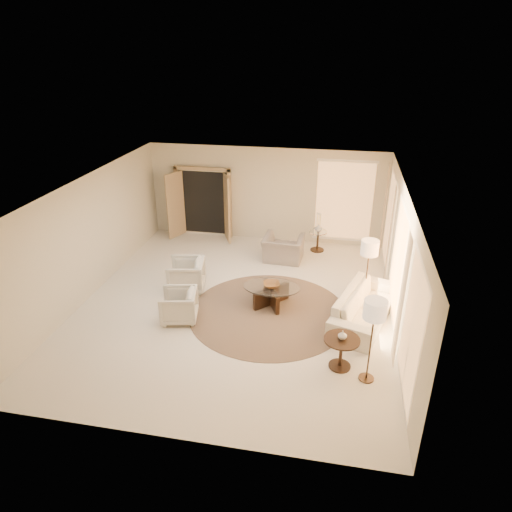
% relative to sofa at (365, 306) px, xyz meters
% --- Properties ---
extents(room, '(7.04, 8.04, 2.83)m').
position_rel_sofa_xyz_m(room, '(-2.89, 0.09, 1.05)').
color(room, white).
rests_on(room, ground).
extents(windows_right, '(0.10, 6.40, 2.40)m').
position_rel_sofa_xyz_m(windows_right, '(0.56, 0.19, 1.00)').
color(windows_right, '#EDA75E').
rests_on(windows_right, room).
extents(window_back_corner, '(1.70, 0.10, 2.40)m').
position_rel_sofa_xyz_m(window_back_corner, '(-0.59, 4.04, 1.00)').
color(window_back_corner, '#EDA75E').
rests_on(window_back_corner, room).
extents(curtains_right, '(0.06, 5.20, 2.60)m').
position_rel_sofa_xyz_m(curtains_right, '(0.51, 1.09, 0.95)').
color(curtains_right, '#C7B192').
rests_on(curtains_right, room).
extents(french_doors, '(1.95, 0.66, 2.16)m').
position_rel_sofa_xyz_m(french_doors, '(-4.79, 3.91, 0.72)').
color(french_doors, tan).
rests_on(french_doors, room).
extents(area_rug, '(4.36, 4.36, 0.01)m').
position_rel_sofa_xyz_m(area_rug, '(-2.08, -0.10, -0.34)').
color(area_rug, '#3E2C20').
rests_on(area_rug, room).
extents(sofa, '(1.60, 2.54, 0.69)m').
position_rel_sofa_xyz_m(sofa, '(0.00, 0.00, 0.00)').
color(sofa, beige).
rests_on(sofa, room).
extents(armchair_left, '(0.93, 0.97, 0.86)m').
position_rel_sofa_xyz_m(armchair_left, '(-4.22, 0.57, 0.08)').
color(armchair_left, beige).
rests_on(armchair_left, room).
extents(armchair_right, '(0.84, 0.88, 0.77)m').
position_rel_sofa_xyz_m(armchair_right, '(-3.95, -0.73, 0.04)').
color(armchair_right, beige).
rests_on(armchair_right, room).
extents(accent_chair, '(1.11, 0.76, 0.94)m').
position_rel_sofa_xyz_m(accent_chair, '(-2.14, 2.65, 0.12)').
color(accent_chair, gray).
rests_on(accent_chair, room).
extents(coffee_table, '(1.48, 1.48, 0.48)m').
position_rel_sofa_xyz_m(coffee_table, '(-2.08, 0.26, -0.05)').
color(coffee_table, black).
rests_on(coffee_table, room).
extents(end_table, '(0.67, 0.67, 0.63)m').
position_rel_sofa_xyz_m(end_table, '(-0.47, -1.70, 0.08)').
color(end_table, black).
rests_on(end_table, room).
extents(side_table, '(0.51, 0.51, 0.60)m').
position_rel_sofa_xyz_m(side_table, '(-1.25, 3.49, 0.01)').
color(side_table, black).
rests_on(side_table, room).
extents(floor_lamp_near, '(0.39, 0.39, 1.61)m').
position_rel_sofa_xyz_m(floor_lamp_near, '(0.01, 0.66, 1.03)').
color(floor_lamp_near, black).
rests_on(floor_lamp_near, room).
extents(floor_lamp_far, '(0.40, 0.40, 1.64)m').
position_rel_sofa_xyz_m(floor_lamp_far, '(0.01, -1.95, 1.05)').
color(floor_lamp_far, black).
rests_on(floor_lamp_far, room).
extents(bowl, '(0.47, 0.47, 0.09)m').
position_rel_sofa_xyz_m(bowl, '(-2.08, 0.26, 0.18)').
color(bowl, brown).
rests_on(bowl, coffee_table).
extents(end_vase, '(0.21, 0.21, 0.17)m').
position_rel_sofa_xyz_m(end_vase, '(-0.47, -1.70, 0.36)').
color(end_vase, silver).
rests_on(end_vase, end_table).
extents(side_vase, '(0.26, 0.26, 0.23)m').
position_rel_sofa_xyz_m(side_vase, '(-1.25, 3.49, 0.36)').
color(side_vase, silver).
rests_on(side_vase, side_table).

